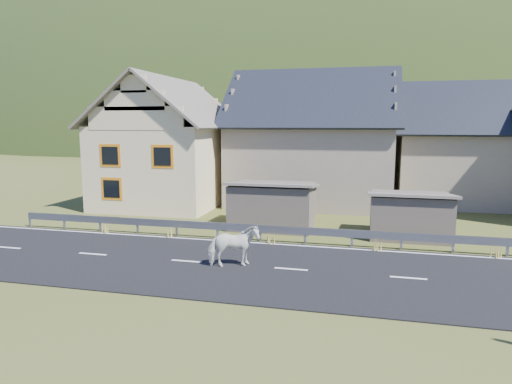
# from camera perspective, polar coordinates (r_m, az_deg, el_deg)

# --- Properties ---
(ground) EXTENTS (160.00, 160.00, 0.00)m
(ground) POSITION_cam_1_polar(r_m,az_deg,el_deg) (16.58, 4.41, -9.72)
(ground) COLOR #384214
(ground) RESTS_ON ground
(road) EXTENTS (60.00, 7.00, 0.04)m
(road) POSITION_cam_1_polar(r_m,az_deg,el_deg) (16.57, 4.41, -9.66)
(road) COLOR black
(road) RESTS_ON ground
(lane_markings) EXTENTS (60.00, 6.60, 0.01)m
(lane_markings) POSITION_cam_1_polar(r_m,az_deg,el_deg) (16.57, 4.41, -9.57)
(lane_markings) COLOR silver
(lane_markings) RESTS_ON road
(guardrail) EXTENTS (28.10, 0.09, 0.75)m
(guardrail) POSITION_cam_1_polar(r_m,az_deg,el_deg) (19.93, 6.15, -4.92)
(guardrail) COLOR #93969B
(guardrail) RESTS_ON ground
(shed_left) EXTENTS (4.30, 3.30, 2.40)m
(shed_left) POSITION_cam_1_polar(r_m,az_deg,el_deg) (22.87, 2.14, -1.75)
(shed_left) COLOR #61564A
(shed_left) RESTS_ON ground
(shed_right) EXTENTS (3.80, 2.90, 2.20)m
(shed_right) POSITION_cam_1_polar(r_m,az_deg,el_deg) (22.04, 18.68, -2.86)
(shed_right) COLOR #61564A
(shed_right) RESTS_ON ground
(house_cream) EXTENTS (7.80, 9.80, 8.30)m
(house_cream) POSITION_cam_1_polar(r_m,az_deg,el_deg) (30.26, -10.78, 6.84)
(house_cream) COLOR beige
(house_cream) RESTS_ON ground
(house_stone_a) EXTENTS (10.80, 9.80, 8.90)m
(house_stone_a) POSITION_cam_1_polar(r_m,az_deg,el_deg) (30.75, 7.23, 7.46)
(house_stone_a) COLOR gray
(house_stone_a) RESTS_ON ground
(house_stone_b) EXTENTS (9.80, 8.80, 8.10)m
(house_stone_b) POSITION_cam_1_polar(r_m,az_deg,el_deg) (33.20, 25.15, 6.11)
(house_stone_b) COLOR gray
(house_stone_b) RESTS_ON ground
(mountain) EXTENTS (440.00, 280.00, 260.00)m
(mountain) POSITION_cam_1_polar(r_m,az_deg,el_deg) (197.18, 14.32, 0.98)
(mountain) COLOR #2D4019
(mountain) RESTS_ON ground
(conifer_patch) EXTENTS (76.00, 50.00, 28.00)m
(conifer_patch) POSITION_cam_1_polar(r_m,az_deg,el_deg) (138.09, -11.03, 8.77)
(conifer_patch) COLOR black
(conifer_patch) RESTS_ON ground
(horse) EXTENTS (1.47, 2.00, 1.54)m
(horse) POSITION_cam_1_polar(r_m,az_deg,el_deg) (16.62, -2.84, -6.75)
(horse) COLOR silver
(horse) RESTS_ON road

